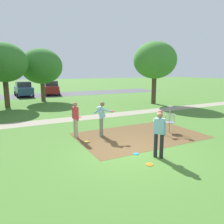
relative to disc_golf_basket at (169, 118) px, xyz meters
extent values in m
plane|color=#47752D|center=(-3.18, -1.57, -0.75)|extent=(160.00, 160.00, 0.00)
cube|color=brown|center=(-1.61, 0.24, -0.75)|extent=(6.08, 3.91, 0.01)
cylinder|color=#9E9EA3|center=(0.06, -0.01, -0.08)|extent=(0.05, 0.05, 1.35)
cylinder|color=#9E9EA3|center=(0.06, -0.01, 0.62)|extent=(0.24, 0.24, 0.04)
torus|color=#9E9EA3|center=(0.06, -0.01, 0.20)|extent=(0.58, 0.58, 0.02)
torus|color=#9E9EA3|center=(0.06, -0.01, -0.20)|extent=(0.55, 0.55, 0.03)
cylinder|color=#9E9EA3|center=(0.06, -0.01, -0.22)|extent=(0.48, 0.48, 0.02)
cylinder|color=gray|center=(0.30, -0.01, 0.00)|extent=(0.01, 0.01, 0.40)
cylinder|color=gray|center=(0.25, 0.13, 0.00)|extent=(0.01, 0.01, 0.40)
cylinder|color=gray|center=(0.13, 0.22, 0.00)|extent=(0.01, 0.01, 0.40)
cylinder|color=gray|center=(-0.01, 0.22, 0.00)|extent=(0.01, 0.01, 0.40)
cylinder|color=gray|center=(-0.13, 0.13, 0.00)|extent=(0.01, 0.01, 0.40)
cylinder|color=gray|center=(-0.18, -0.01, 0.00)|extent=(0.01, 0.01, 0.40)
cylinder|color=gray|center=(-0.13, -0.15, 0.00)|extent=(0.01, 0.01, 0.40)
cylinder|color=gray|center=(-0.01, -0.24, 0.00)|extent=(0.01, 0.01, 0.40)
cylinder|color=gray|center=(0.13, -0.24, 0.00)|extent=(0.01, 0.01, 0.40)
cylinder|color=gray|center=(0.25, -0.15, 0.00)|extent=(0.01, 0.01, 0.40)
cylinder|color=#4C3823|center=(-0.49, 0.09, -0.20)|extent=(0.04, 0.04, 1.10)
cube|color=red|center=(-0.49, 0.09, 0.30)|extent=(0.28, 0.03, 0.20)
cylinder|color=tan|center=(-4.52, 1.54, -0.29)|extent=(0.14, 0.14, 0.92)
cylinder|color=tan|center=(-4.52, 1.32, -0.29)|extent=(0.14, 0.14, 0.92)
cube|color=#D1383D|center=(-4.52, 1.43, 0.45)|extent=(0.22, 0.36, 0.56)
sphere|color=#9E7051|center=(-4.52, 1.43, 0.85)|extent=(0.22, 0.22, 0.22)
cylinder|color=#D1383D|center=(-4.50, 1.62, 0.36)|extent=(0.16, 0.09, 0.55)
cylinder|color=#D1383D|center=(-4.50, 1.25, 0.36)|extent=(0.16, 0.09, 0.55)
cylinder|color=red|center=(-4.34, 1.44, 0.22)|extent=(0.22, 0.22, 0.02)
cylinder|color=slate|center=(-3.29, 1.11, -0.29)|extent=(0.14, 0.14, 0.92)
cylinder|color=slate|center=(-3.42, 0.92, -0.29)|extent=(0.14, 0.14, 0.92)
cube|color=#84B7D1|center=(-3.35, 1.01, 0.45)|extent=(0.52, 0.51, 0.60)
sphere|color=brown|center=(-3.30, 0.98, 0.85)|extent=(0.22, 0.22, 0.22)
cylinder|color=#84B7D1|center=(-3.20, 0.71, 0.56)|extent=(0.54, 0.40, 0.21)
cylinder|color=red|center=(-2.96, 0.56, 0.53)|extent=(0.22, 0.22, 0.02)
cylinder|color=#84B7D1|center=(-3.41, 1.25, 0.49)|extent=(0.45, 0.34, 0.37)
cylinder|color=#232328|center=(-2.65, -2.28, -0.29)|extent=(0.14, 0.14, 0.92)
cylinder|color=#232328|center=(-2.52, -2.45, -0.29)|extent=(0.14, 0.14, 0.92)
cube|color=#84B7D1|center=(-2.58, -2.36, 0.45)|extent=(0.39, 0.42, 0.56)
sphere|color=#9E7051|center=(-2.58, -2.36, 0.85)|extent=(0.22, 0.22, 0.22)
cylinder|color=#84B7D1|center=(-2.68, -2.20, 0.36)|extent=(0.19, 0.17, 0.55)
cylinder|color=#84B7D1|center=(-2.46, -2.51, 0.36)|extent=(0.19, 0.17, 0.55)
cylinder|color=gold|center=(-2.44, -2.26, 0.22)|extent=(0.22, 0.22, 0.02)
cylinder|color=orange|center=(-3.26, -2.73, -0.74)|extent=(0.25, 0.25, 0.02)
cylinder|color=gold|center=(-4.33, 0.50, -0.74)|extent=(0.22, 0.22, 0.02)
cylinder|color=gold|center=(1.18, 2.63, -0.74)|extent=(0.24, 0.24, 0.02)
cylinder|color=#1E93DB|center=(-3.13, -1.72, -0.74)|extent=(0.21, 0.21, 0.02)
cylinder|color=#4C3823|center=(-7.18, 12.67, 0.45)|extent=(0.44, 0.44, 2.40)
ellipsoid|color=#38752D|center=(-7.18, 12.67, 3.13)|extent=(3.95, 3.95, 3.36)
cylinder|color=brown|center=(-3.66, 15.15, 0.27)|extent=(0.45, 0.45, 2.04)
ellipsoid|color=#38752D|center=(-3.66, 15.15, 2.88)|extent=(4.23, 4.23, 3.60)
cylinder|color=#4C3823|center=(5.59, 8.36, 0.56)|extent=(0.44, 0.44, 2.63)
ellipsoid|color=#428433|center=(5.59, 8.36, 3.40)|extent=(4.06, 4.06, 3.45)
cube|color=#4C4C51|center=(-3.18, 21.22, -0.75)|extent=(36.00, 6.00, 0.01)
cube|color=#2D4784|center=(-5.09, 20.70, 0.00)|extent=(1.96, 4.27, 0.90)
cube|color=#2D333D|center=(-5.09, 20.70, 0.77)|extent=(1.67, 2.24, 0.64)
cylinder|color=black|center=(-6.04, 21.97, -0.45)|extent=(0.20, 0.61, 0.60)
cylinder|color=black|center=(-4.24, 22.04, -0.45)|extent=(0.20, 0.61, 0.60)
cylinder|color=black|center=(-5.94, 19.37, -0.45)|extent=(0.20, 0.61, 0.60)
cylinder|color=black|center=(-4.14, 19.44, -0.45)|extent=(0.20, 0.61, 0.60)
cube|color=maroon|center=(-1.51, 21.14, 0.00)|extent=(2.56, 4.46, 0.90)
cube|color=#2D333D|center=(-1.51, 21.14, 0.77)|extent=(1.97, 2.44, 0.64)
cylinder|color=black|center=(-2.15, 22.59, -0.45)|extent=(0.29, 0.62, 0.60)
cylinder|color=black|center=(-0.38, 22.25, -0.45)|extent=(0.29, 0.62, 0.60)
cylinder|color=black|center=(-2.64, 20.03, -0.45)|extent=(0.29, 0.62, 0.60)
cylinder|color=black|center=(-0.87, 19.69, -0.45)|extent=(0.29, 0.62, 0.60)
cube|color=gray|center=(-3.18, 5.36, -0.75)|extent=(40.00, 1.40, 0.00)
camera|label=1|loc=(-7.53, -8.22, 2.40)|focal=34.32mm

